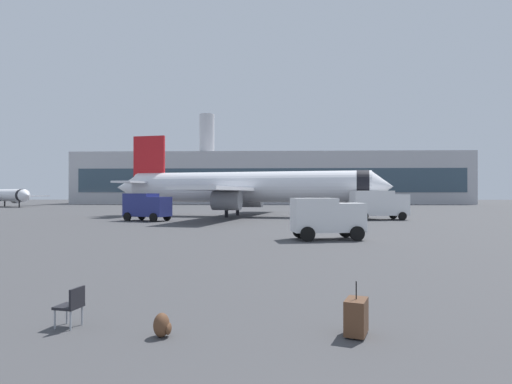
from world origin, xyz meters
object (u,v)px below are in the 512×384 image
(fuel_truck, at_px, (378,204))
(safety_cone_near, at_px, (153,217))
(airplane_taxiing, at_px, (0,195))
(safety_cone_mid, at_px, (318,215))
(safety_cone_far, at_px, (163,214))
(airplane_at_gate, at_px, (246,187))
(rolling_suitcase, at_px, (356,316))
(gate_chair, at_px, (72,304))
(cargo_van, at_px, (327,216))
(traveller_backpack, at_px, (162,325))
(service_truck, at_px, (147,206))

(fuel_truck, distance_m, safety_cone_near, 24.66)
(airplane_taxiing, bearing_deg, safety_cone_near, -44.58)
(safety_cone_mid, bearing_deg, safety_cone_far, 168.03)
(safety_cone_mid, bearing_deg, safety_cone_near, -168.43)
(airplane_at_gate, relative_size, safety_cone_far, 52.09)
(safety_cone_near, height_order, rolling_suitcase, rolling_suitcase)
(fuel_truck, bearing_deg, gate_chair, -112.71)
(cargo_van, bearing_deg, safety_cone_mid, 85.13)
(safety_cone_mid, relative_size, traveller_backpack, 1.74)
(traveller_backpack, height_order, gate_chair, gate_chair)
(airplane_at_gate, relative_size, traveller_backpack, 74.11)
(airplane_at_gate, height_order, cargo_van, airplane_at_gate)
(fuel_truck, relative_size, safety_cone_far, 9.12)
(cargo_van, bearing_deg, gate_chair, -113.48)
(safety_cone_far, bearing_deg, cargo_van, -57.14)
(service_truck, height_order, fuel_truck, fuel_truck)
(safety_cone_far, bearing_deg, traveller_backpack, -75.65)
(safety_cone_mid, distance_m, gate_chair, 41.51)
(safety_cone_near, bearing_deg, rolling_suitcase, -68.59)
(airplane_taxiing, relative_size, safety_cone_mid, 26.11)
(safety_cone_near, relative_size, rolling_suitcase, 0.68)
(airplane_at_gate, relative_size, fuel_truck, 5.71)
(airplane_taxiing, bearing_deg, service_truck, -45.43)
(airplane_taxiing, bearing_deg, gate_chair, -56.26)
(safety_cone_mid, bearing_deg, cargo_van, -94.87)
(airplane_taxiing, height_order, rolling_suitcase, airplane_taxiing)
(airplane_at_gate, distance_m, rolling_suitcase, 45.10)
(safety_cone_near, distance_m, traveller_backpack, 38.68)
(airplane_at_gate, xyz_separation_m, airplane_taxiing, (-56.40, 38.40, -1.17))
(safety_cone_mid, relative_size, rolling_suitcase, 0.76)
(airplane_at_gate, relative_size, rolling_suitcase, 32.34)
(cargo_van, distance_m, traveller_backpack, 19.30)
(airplane_at_gate, distance_m, safety_cone_far, 11.01)
(traveller_backpack, bearing_deg, airplane_taxiing, 124.56)
(rolling_suitcase, bearing_deg, traveller_backpack, -176.86)
(cargo_van, height_order, safety_cone_near, cargo_van)
(airplane_at_gate, relative_size, safety_cone_near, 47.79)
(airplane_taxiing, distance_m, gate_chair, 99.56)
(rolling_suitcase, xyz_separation_m, traveller_backpack, (-3.91, -0.21, -0.16))
(gate_chair, bearing_deg, safety_cone_mid, 76.52)
(safety_cone_near, xyz_separation_m, gate_chair, (8.48, -36.65, 0.13))
(safety_cone_mid, bearing_deg, airplane_at_gate, 154.89)
(service_truck, distance_m, fuel_truck, 25.05)
(fuel_truck, distance_m, safety_cone_far, 26.20)
(airplane_taxiing, height_order, service_truck, airplane_taxiing)
(safety_cone_near, height_order, safety_cone_far, safety_cone_near)
(airplane_at_gate, distance_m, cargo_van, 27.42)
(rolling_suitcase, distance_m, traveller_backpack, 3.92)
(airplane_taxiing, xyz_separation_m, rolling_suitcase, (61.31, -83.11, -2.10))
(cargo_van, bearing_deg, traveller_backpack, -107.06)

